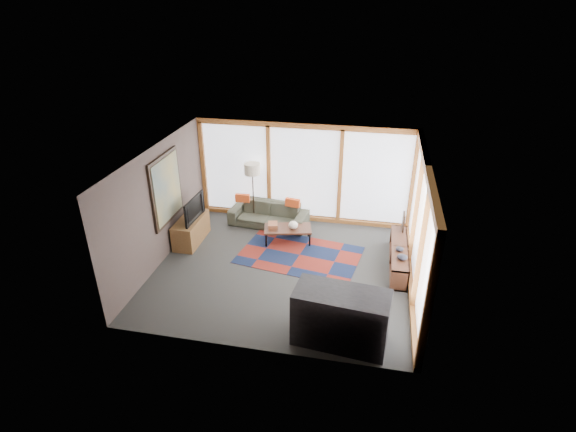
% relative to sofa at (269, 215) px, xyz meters
% --- Properties ---
extents(ground, '(5.50, 5.50, 0.00)m').
position_rel_sofa_xyz_m(ground, '(0.82, -1.95, -0.29)').
color(ground, '#2D2D2A').
rests_on(ground, ground).
extents(room_envelope, '(5.52, 5.02, 2.62)m').
position_rel_sofa_xyz_m(room_envelope, '(1.32, -1.39, 1.25)').
color(room_envelope, '#483A35').
rests_on(room_envelope, ground).
extents(rug, '(2.92, 2.13, 0.01)m').
position_rel_sofa_xyz_m(rug, '(1.05, -1.32, -0.29)').
color(rug, maroon).
rests_on(rug, ground).
extents(sofa, '(2.06, 0.98, 0.58)m').
position_rel_sofa_xyz_m(sofa, '(0.00, 0.00, 0.00)').
color(sofa, '#36382A').
rests_on(sofa, ground).
extents(pillow_left, '(0.38, 0.14, 0.20)m').
position_rel_sofa_xyz_m(pillow_left, '(-0.69, 0.03, 0.39)').
color(pillow_left, '#D14719').
rests_on(pillow_left, sofa).
extents(pillow_right, '(0.39, 0.17, 0.21)m').
position_rel_sofa_xyz_m(pillow_right, '(0.62, 0.01, 0.39)').
color(pillow_right, '#D14719').
rests_on(pillow_right, sofa).
extents(floor_lamp, '(0.40, 0.40, 1.61)m').
position_rel_sofa_xyz_m(floor_lamp, '(-0.43, 0.12, 0.51)').
color(floor_lamp, '#2E2317').
rests_on(floor_lamp, ground).
extents(coffee_table, '(1.21, 0.79, 0.37)m').
position_rel_sofa_xyz_m(coffee_table, '(0.65, -0.75, -0.11)').
color(coffee_table, '#361A10').
rests_on(coffee_table, ground).
extents(book_stack, '(0.28, 0.32, 0.09)m').
position_rel_sofa_xyz_m(book_stack, '(0.29, -0.77, 0.13)').
color(book_stack, brown).
rests_on(book_stack, coffee_table).
extents(vase, '(0.26, 0.26, 0.19)m').
position_rel_sofa_xyz_m(vase, '(0.79, -0.77, 0.18)').
color(vase, white).
rests_on(vase, coffee_table).
extents(bookshelf, '(0.36, 1.97, 0.49)m').
position_rel_sofa_xyz_m(bookshelf, '(3.25, -1.31, -0.04)').
color(bookshelf, '#361A10').
rests_on(bookshelf, ground).
extents(bowl_a, '(0.22, 0.22, 0.11)m').
position_rel_sofa_xyz_m(bowl_a, '(3.28, -1.84, 0.26)').
color(bowl_a, black).
rests_on(bowl_a, bookshelf).
extents(bowl_b, '(0.19, 0.19, 0.08)m').
position_rel_sofa_xyz_m(bowl_b, '(3.24, -1.50, 0.24)').
color(bowl_b, black).
rests_on(bowl_b, bookshelf).
extents(shelf_picture, '(0.04, 0.31, 0.41)m').
position_rel_sofa_xyz_m(shelf_picture, '(3.32, -0.54, 0.41)').
color(shelf_picture, black).
rests_on(shelf_picture, bookshelf).
extents(tv_console, '(0.50, 1.21, 0.60)m').
position_rel_sofa_xyz_m(tv_console, '(-1.63, -1.19, 0.01)').
color(tv_console, brown).
rests_on(tv_console, ground).
extents(television, '(0.17, 0.99, 0.57)m').
position_rel_sofa_xyz_m(television, '(-1.57, -1.20, 0.59)').
color(television, black).
rests_on(television, tv_console).
extents(bar_counter, '(1.66, 0.91, 1.01)m').
position_rel_sofa_xyz_m(bar_counter, '(2.22, -3.94, 0.21)').
color(bar_counter, black).
rests_on(bar_counter, ground).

